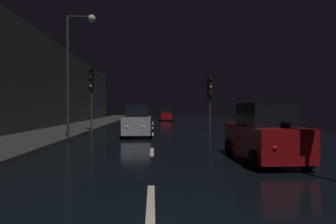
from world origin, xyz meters
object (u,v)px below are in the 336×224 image
object	(u,v)px
traffic_light_far_left	(91,84)
streetlamp_overhead	(76,57)
car_parked_right_near	(263,134)
car_approaching_headlights	(138,122)
traffic_light_far_right	(210,91)
car_distant_taillights	(166,115)

from	to	relation	value
traffic_light_far_left	streetlamp_overhead	world-z (taller)	streetlamp_overhead
car_parked_right_near	car_approaching_headlights	bearing A→B (deg)	28.81
traffic_light_far_right	car_parked_right_near	size ratio (longest dim) A/B	1.12
traffic_light_far_right	car_distant_taillights	size ratio (longest dim) A/B	1.18
traffic_light_far_right	traffic_light_far_left	world-z (taller)	traffic_light_far_left
traffic_light_far_left	car_parked_right_near	size ratio (longest dim) A/B	1.27
traffic_light_far_left	car_approaching_headlights	size ratio (longest dim) A/B	1.23
traffic_light_far_left	traffic_light_far_right	bearing A→B (deg)	100.64
traffic_light_far_right	car_approaching_headlights	xyz separation A→B (m)	(-5.72, -4.09, -2.30)
car_distant_taillights	traffic_light_far_left	bearing A→B (deg)	160.75
car_approaching_headlights	car_distant_taillights	distance (m)	22.49
traffic_light_far_right	car_approaching_headlights	bearing A→B (deg)	-63.48
traffic_light_far_right	car_approaching_headlights	world-z (taller)	traffic_light_far_right
traffic_light_far_left	streetlamp_overhead	distance (m)	5.39
traffic_light_far_right	streetlamp_overhead	xyz separation A→B (m)	(-9.21, -6.09, 1.59)
streetlamp_overhead	car_approaching_headlights	bearing A→B (deg)	29.85
traffic_light_far_left	car_parked_right_near	bearing A→B (deg)	41.06
streetlamp_overhead	traffic_light_far_right	bearing A→B (deg)	33.48
traffic_light_far_left	car_distant_taillights	bearing A→B (deg)	166.43
traffic_light_far_left	car_approaching_headlights	distance (m)	5.70
streetlamp_overhead	car_parked_right_near	world-z (taller)	streetlamp_overhead
traffic_light_far_left	car_parked_right_near	xyz separation A→B (m)	(8.66, -12.20, -2.82)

